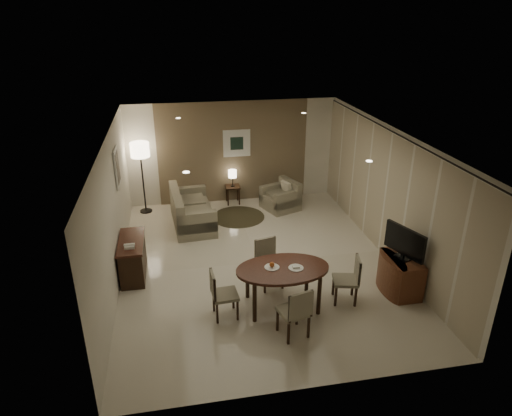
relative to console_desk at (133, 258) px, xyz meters
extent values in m
cube|color=beige|center=(2.49, 0.00, -0.38)|extent=(5.50, 7.00, 0.00)
cube|color=white|center=(2.49, 0.00, 2.33)|extent=(5.50, 7.00, 0.00)
cube|color=brown|center=(2.49, 3.50, 0.98)|extent=(5.50, 0.00, 2.70)
cube|color=silver|center=(-0.26, 0.00, 0.98)|extent=(0.00, 7.00, 2.70)
cube|color=silver|center=(5.24, 0.00, 0.98)|extent=(0.00, 7.00, 2.70)
cube|color=brown|center=(2.49, 3.48, 0.98)|extent=(3.96, 0.03, 2.70)
cylinder|color=black|center=(5.17, 0.00, 2.27)|extent=(0.03, 6.80, 0.03)
cube|color=silver|center=(2.59, 3.46, 1.23)|extent=(0.72, 0.03, 0.72)
cube|color=black|center=(2.59, 3.44, 1.23)|extent=(0.34, 0.01, 0.34)
cube|color=silver|center=(-0.23, 1.20, 1.48)|extent=(0.03, 0.60, 0.80)
cube|color=gray|center=(-0.21, 1.20, 1.48)|extent=(0.01, 0.46, 0.64)
cylinder|color=white|center=(1.09, -1.80, 2.31)|extent=(0.10, 0.10, 0.01)
cylinder|color=white|center=(3.89, -1.80, 2.31)|extent=(0.10, 0.10, 0.01)
cylinder|color=white|center=(1.09, 1.80, 2.31)|extent=(0.10, 0.10, 0.01)
cylinder|color=white|center=(3.89, 1.80, 2.31)|extent=(0.10, 0.10, 0.01)
cylinder|color=white|center=(2.45, -1.49, 0.39)|extent=(0.26, 0.26, 0.02)
cylinder|color=white|center=(2.85, -1.59, 0.39)|extent=(0.26, 0.26, 0.02)
sphere|color=#AD4913|center=(2.45, -1.49, 0.45)|extent=(0.09, 0.09, 0.09)
cube|color=white|center=(2.85, -1.59, 0.42)|extent=(0.12, 0.08, 0.03)
cylinder|color=#453E27|center=(2.43, 2.31, -0.37)|extent=(1.33, 1.33, 0.01)
camera|label=1|loc=(0.93, -8.08, 4.46)|focal=32.00mm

